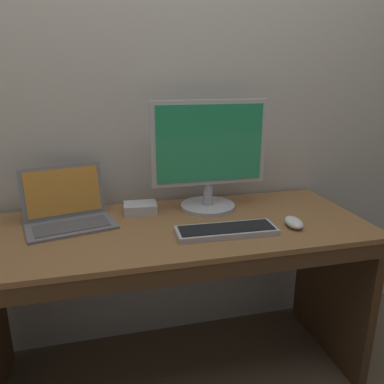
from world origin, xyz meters
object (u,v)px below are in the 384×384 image
wired_keyboard (226,230)px  external_drive_box (140,208)px  external_monitor (209,157)px  laptop_space_gray (68,210)px  computer_mouse (294,222)px

wired_keyboard → external_drive_box: bearing=133.8°
external_monitor → wired_keyboard: size_ratio=1.29×
wired_keyboard → external_drive_box: (-0.31, 0.32, 0.01)m
laptop_space_gray → external_monitor: external_monitor is taller
laptop_space_gray → external_drive_box: 0.32m
wired_keyboard → computer_mouse: 0.29m
external_drive_box → external_monitor: bearing=-5.8°
external_monitor → wired_keyboard: (-0.01, -0.29, -0.24)m
external_monitor → laptop_space_gray: bearing=-177.8°
external_monitor → computer_mouse: external_monitor is taller
external_monitor → external_drive_box: external_monitor is taller
external_monitor → wired_keyboard: 0.37m
laptop_space_gray → computer_mouse: bearing=-16.3°
external_monitor → computer_mouse: 0.47m
wired_keyboard → external_drive_box: size_ratio=2.75×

